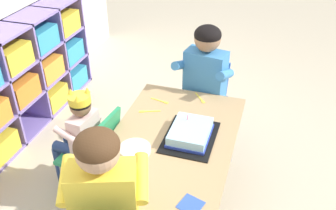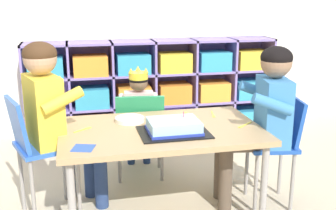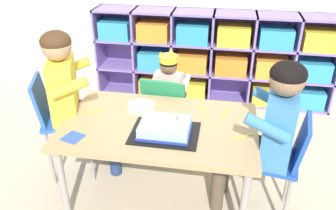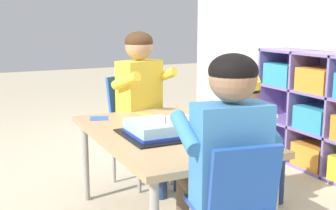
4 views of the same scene
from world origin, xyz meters
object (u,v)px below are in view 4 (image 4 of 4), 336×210
(classroom_chair_adult_side, at_px, (134,118))
(fork_near_cake_tray, at_px, (146,114))
(adult_helper_seated, at_px, (146,92))
(fork_at_table_front_edge, at_px, (238,145))
(classroom_chair_guest_side, at_px, (235,207))
(child_with_crown, at_px, (254,125))
(paper_plate_stack, at_px, (181,120))
(fork_by_napkin, at_px, (203,159))
(classroom_chair_blue, at_px, (237,147))
(birthday_cake_on_tray, at_px, (153,130))
(fork_scattered_mid_table, at_px, (228,137))
(activity_table, at_px, (167,140))
(guest_at_table_side, at_px, (225,148))

(classroom_chair_adult_side, relative_size, fork_near_cake_tray, 7.06)
(adult_helper_seated, bearing_deg, fork_at_table_front_edge, -106.16)
(classroom_chair_guest_side, bearing_deg, child_with_crown, -120.88)
(classroom_chair_adult_side, height_order, fork_near_cake_tray, classroom_chair_adult_side)
(paper_plate_stack, height_order, fork_by_napkin, paper_plate_stack)
(paper_plate_stack, bearing_deg, adult_helper_seated, -175.55)
(fork_near_cake_tray, xyz_separation_m, fork_by_napkin, (0.97, -0.13, 0.00))
(classroom_chair_blue, distance_m, fork_at_table_front_edge, 0.57)
(fork_near_cake_tray, relative_size, fork_by_napkin, 0.88)
(classroom_chair_guest_side, bearing_deg, adult_helper_seated, -88.56)
(child_with_crown, distance_m, classroom_chair_guest_side, 1.04)
(classroom_chair_blue, relative_size, fork_at_table_front_edge, 4.66)
(classroom_chair_blue, bearing_deg, fork_at_table_front_edge, 151.98)
(child_with_crown, relative_size, birthday_cake_on_tray, 2.06)
(adult_helper_seated, relative_size, fork_scattered_mid_table, 7.61)
(fork_scattered_mid_table, bearing_deg, fork_at_table_front_edge, 54.56)
(activity_table, bearing_deg, fork_by_napkin, -7.20)
(guest_at_table_side, distance_m, fork_at_table_front_edge, 0.35)
(birthday_cake_on_tray, height_order, fork_near_cake_tray, birthday_cake_on_tray)
(adult_helper_seated, height_order, classroom_chair_guest_side, adult_helper_seated)
(birthday_cake_on_tray, bearing_deg, fork_at_table_front_edge, 41.49)
(activity_table, xyz_separation_m, classroom_chair_adult_side, (-0.73, 0.10, -0.04))
(classroom_chair_blue, distance_m, guest_at_table_side, 0.92)
(activity_table, distance_m, classroom_chair_blue, 0.52)
(adult_helper_seated, height_order, paper_plate_stack, adult_helper_seated)
(classroom_chair_blue, bearing_deg, adult_helper_seated, 39.58)
(birthday_cake_on_tray, bearing_deg, classroom_chair_blue, 99.66)
(activity_table, relative_size, classroom_chair_adult_side, 1.58)
(adult_helper_seated, xyz_separation_m, fork_near_cake_tray, (0.16, -0.07, -0.12))
(classroom_chair_guest_side, relative_size, guest_at_table_side, 0.68)
(fork_scattered_mid_table, bearing_deg, fork_near_cake_tray, -97.07)
(classroom_chair_adult_side, relative_size, classroom_chair_guest_side, 1.08)
(classroom_chair_adult_side, xyz_separation_m, paper_plate_stack, (0.56, 0.08, 0.09))
(activity_table, xyz_separation_m, classroom_chair_blue, (-0.05, 0.51, -0.12))
(guest_at_table_side, xyz_separation_m, fork_scattered_mid_table, (-0.40, 0.28, -0.08))
(fork_near_cake_tray, bearing_deg, classroom_chair_guest_side, 135.73)
(fork_at_table_front_edge, bearing_deg, classroom_chair_guest_side, -113.57)
(child_with_crown, bearing_deg, classroom_chair_blue, 90.59)
(adult_helper_seated, bearing_deg, classroom_chair_guest_side, -117.87)
(classroom_chair_guest_side, xyz_separation_m, fork_near_cake_tray, (-1.21, 0.13, 0.13))
(activity_table, xyz_separation_m, child_with_crown, (-0.04, 0.62, 0.01))
(paper_plate_stack, height_order, fork_scattered_mid_table, paper_plate_stack)
(activity_table, height_order, fork_near_cake_tray, fork_near_cake_tray)
(classroom_chair_adult_side, xyz_separation_m, fork_at_table_front_edge, (1.13, 0.10, 0.08))
(paper_plate_stack, bearing_deg, activity_table, -46.33)
(activity_table, bearing_deg, adult_helper_seated, 167.42)
(classroom_chair_guest_side, height_order, birthday_cake_on_tray, classroom_chair_guest_side)
(classroom_chair_adult_side, xyz_separation_m, fork_near_cake_tray, (0.27, -0.03, 0.08))
(classroom_chair_blue, relative_size, classroom_chair_adult_side, 0.86)
(activity_table, relative_size, fork_near_cake_tray, 11.15)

